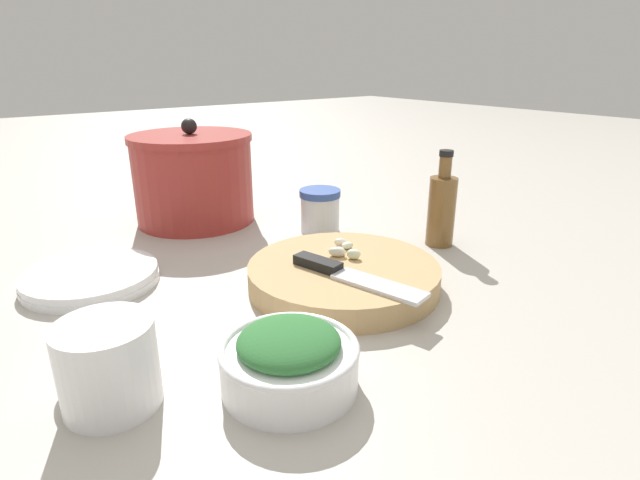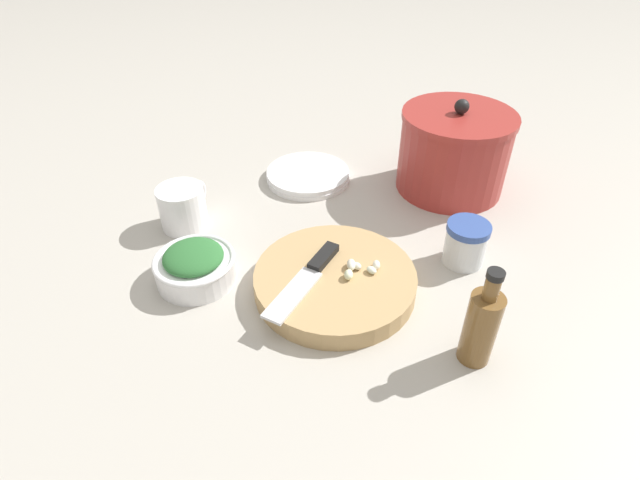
{
  "view_description": "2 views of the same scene",
  "coord_description": "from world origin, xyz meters",
  "px_view_note": "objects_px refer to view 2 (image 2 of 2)",
  "views": [
    {
      "loc": [
        -0.31,
        -0.54,
        0.29
      ],
      "look_at": [
        0.07,
        -0.03,
        0.06
      ],
      "focal_mm": 28.0,
      "sensor_mm": 36.0,
      "label": 1
    },
    {
      "loc": [
        0.47,
        -0.51,
        0.55
      ],
      "look_at": [
        0.02,
        -0.04,
        0.05
      ],
      "focal_mm": 28.0,
      "sensor_mm": 36.0,
      "label": 2
    }
  ],
  "objects_px": {
    "oil_bottle": "(481,326)",
    "coffee_mug": "(183,207)",
    "stock_pot": "(454,152)",
    "spice_jar": "(466,243)",
    "garlic_cloves": "(359,268)",
    "chef_knife": "(308,276)",
    "cutting_board": "(335,281)",
    "herb_bowl": "(195,265)",
    "plate_stack": "(308,175)"
  },
  "relations": [
    {
      "from": "cutting_board",
      "to": "coffee_mug",
      "type": "relative_size",
      "value": 2.26
    },
    {
      "from": "cutting_board",
      "to": "oil_bottle",
      "type": "distance_m",
      "value": 0.24
    },
    {
      "from": "oil_bottle",
      "to": "stock_pot",
      "type": "bearing_deg",
      "value": 126.11
    },
    {
      "from": "cutting_board",
      "to": "garlic_cloves",
      "type": "bearing_deg",
      "value": 50.97
    },
    {
      "from": "spice_jar",
      "to": "coffee_mug",
      "type": "height_order",
      "value": "coffee_mug"
    },
    {
      "from": "garlic_cloves",
      "to": "spice_jar",
      "type": "relative_size",
      "value": 0.93
    },
    {
      "from": "coffee_mug",
      "to": "plate_stack",
      "type": "distance_m",
      "value": 0.28
    },
    {
      "from": "chef_knife",
      "to": "plate_stack",
      "type": "xyz_separation_m",
      "value": [
        -0.25,
        0.25,
        -0.03
      ]
    },
    {
      "from": "oil_bottle",
      "to": "coffee_mug",
      "type": "bearing_deg",
      "value": -170.74
    },
    {
      "from": "oil_bottle",
      "to": "plate_stack",
      "type": "bearing_deg",
      "value": 159.62
    },
    {
      "from": "plate_stack",
      "to": "oil_bottle",
      "type": "xyz_separation_m",
      "value": [
        0.5,
        -0.19,
        0.05
      ]
    },
    {
      "from": "coffee_mug",
      "to": "herb_bowl",
      "type": "bearing_deg",
      "value": -28.61
    },
    {
      "from": "herb_bowl",
      "to": "garlic_cloves",
      "type": "bearing_deg",
      "value": 39.28
    },
    {
      "from": "cutting_board",
      "to": "garlic_cloves",
      "type": "distance_m",
      "value": 0.04
    },
    {
      "from": "herb_bowl",
      "to": "plate_stack",
      "type": "relative_size",
      "value": 0.74
    },
    {
      "from": "garlic_cloves",
      "to": "coffee_mug",
      "type": "xyz_separation_m",
      "value": [
        -0.34,
        -0.09,
        0.0
      ]
    },
    {
      "from": "coffee_mug",
      "to": "cutting_board",
      "type": "bearing_deg",
      "value": 10.69
    },
    {
      "from": "garlic_cloves",
      "to": "spice_jar",
      "type": "bearing_deg",
      "value": 62.56
    },
    {
      "from": "chef_knife",
      "to": "oil_bottle",
      "type": "distance_m",
      "value": 0.26
    },
    {
      "from": "oil_bottle",
      "to": "stock_pot",
      "type": "xyz_separation_m",
      "value": [
        -0.27,
        0.36,
        0.02
      ]
    },
    {
      "from": "stock_pot",
      "to": "plate_stack",
      "type": "bearing_deg",
      "value": -142.76
    },
    {
      "from": "garlic_cloves",
      "to": "herb_bowl",
      "type": "height_order",
      "value": "herb_bowl"
    },
    {
      "from": "coffee_mug",
      "to": "garlic_cloves",
      "type": "bearing_deg",
      "value": 14.59
    },
    {
      "from": "cutting_board",
      "to": "herb_bowl",
      "type": "distance_m",
      "value": 0.23
    },
    {
      "from": "cutting_board",
      "to": "stock_pot",
      "type": "distance_m",
      "value": 0.4
    },
    {
      "from": "herb_bowl",
      "to": "coffee_mug",
      "type": "bearing_deg",
      "value": 151.39
    },
    {
      "from": "oil_bottle",
      "to": "stock_pot",
      "type": "distance_m",
      "value": 0.45
    },
    {
      "from": "stock_pot",
      "to": "spice_jar",
      "type": "bearing_deg",
      "value": -52.54
    },
    {
      "from": "garlic_cloves",
      "to": "stock_pot",
      "type": "height_order",
      "value": "stock_pot"
    },
    {
      "from": "chef_knife",
      "to": "herb_bowl",
      "type": "height_order",
      "value": "herb_bowl"
    },
    {
      "from": "coffee_mug",
      "to": "stock_pot",
      "type": "bearing_deg",
      "value": 57.87
    },
    {
      "from": "cutting_board",
      "to": "plate_stack",
      "type": "height_order",
      "value": "cutting_board"
    },
    {
      "from": "chef_knife",
      "to": "plate_stack",
      "type": "bearing_deg",
      "value": -59.54
    },
    {
      "from": "chef_knife",
      "to": "oil_bottle",
      "type": "xyz_separation_m",
      "value": [
        0.25,
        0.07,
        0.02
      ]
    },
    {
      "from": "herb_bowl",
      "to": "stock_pot",
      "type": "xyz_separation_m",
      "value": [
        0.14,
        0.53,
        0.05
      ]
    },
    {
      "from": "oil_bottle",
      "to": "cutting_board",
      "type": "bearing_deg",
      "value": -172.76
    },
    {
      "from": "garlic_cloves",
      "to": "coffee_mug",
      "type": "distance_m",
      "value": 0.36
    },
    {
      "from": "spice_jar",
      "to": "garlic_cloves",
      "type": "bearing_deg",
      "value": -117.44
    },
    {
      "from": "chef_knife",
      "to": "herb_bowl",
      "type": "xyz_separation_m",
      "value": [
        -0.16,
        -0.1,
        -0.01
      ]
    },
    {
      "from": "chef_knife",
      "to": "garlic_cloves",
      "type": "xyz_separation_m",
      "value": [
        0.05,
        0.07,
        0.0
      ]
    },
    {
      "from": "cutting_board",
      "to": "stock_pot",
      "type": "height_order",
      "value": "stock_pot"
    },
    {
      "from": "spice_jar",
      "to": "coffee_mug",
      "type": "bearing_deg",
      "value": -148.9
    },
    {
      "from": "cutting_board",
      "to": "spice_jar",
      "type": "bearing_deg",
      "value": 60.69
    },
    {
      "from": "stock_pot",
      "to": "garlic_cloves",
      "type": "bearing_deg",
      "value": -80.86
    },
    {
      "from": "oil_bottle",
      "to": "chef_knife",
      "type": "bearing_deg",
      "value": -165.55
    },
    {
      "from": "cutting_board",
      "to": "herb_bowl",
      "type": "bearing_deg",
      "value": -142.64
    },
    {
      "from": "garlic_cloves",
      "to": "stock_pot",
      "type": "bearing_deg",
      "value": 99.14
    },
    {
      "from": "garlic_cloves",
      "to": "oil_bottle",
      "type": "height_order",
      "value": "oil_bottle"
    },
    {
      "from": "herb_bowl",
      "to": "oil_bottle",
      "type": "bearing_deg",
      "value": 22.09
    },
    {
      "from": "chef_knife",
      "to": "oil_bottle",
      "type": "relative_size",
      "value": 1.21
    }
  ]
}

